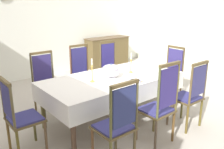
# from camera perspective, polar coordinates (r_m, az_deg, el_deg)

# --- Properties ---
(ground) EXTENTS (7.57, 6.28, 0.04)m
(ground) POSITION_cam_1_polar(r_m,az_deg,el_deg) (4.31, -0.50, -10.35)
(ground) COLOR #B8B1A5
(back_wall) EXTENTS (7.57, 0.08, 3.55)m
(back_wall) POSITION_cam_1_polar(r_m,az_deg,el_deg) (6.62, -18.67, 14.43)
(back_wall) COLOR silver
(back_wall) RESTS_ON ground
(dining_table) EXTENTS (2.28, 1.13, 0.76)m
(dining_table) POSITION_cam_1_polar(r_m,az_deg,el_deg) (3.98, 0.18, -1.62)
(dining_table) COLOR brown
(dining_table) RESTS_ON ground
(tablecloth) EXTENTS (2.30, 1.15, 0.29)m
(tablecloth) POSITION_cam_1_polar(r_m,az_deg,el_deg) (3.97, 0.18, -1.48)
(tablecloth) COLOR white
(tablecloth) RESTS_ON dining_table
(chair_south_a) EXTENTS (0.44, 0.42, 1.11)m
(chair_south_a) POSITION_cam_1_polar(r_m,az_deg,el_deg) (2.90, 1.19, -11.38)
(chair_south_a) COLOR brown
(chair_south_a) RESTS_ON ground
(chair_north_a) EXTENTS (0.44, 0.42, 1.11)m
(chair_north_a) POSITION_cam_1_polar(r_m,az_deg,el_deg) (4.44, -15.29, -1.85)
(chair_north_a) COLOR #4D4228
(chair_north_a) RESTS_ON ground
(chair_south_b) EXTENTS (0.44, 0.42, 1.20)m
(chair_south_b) POSITION_cam_1_polar(r_m,az_deg,el_deg) (3.39, 11.32, -6.83)
(chair_south_b) COLOR brown
(chair_south_b) RESTS_ON ground
(chair_north_b) EXTENTS (0.44, 0.42, 1.15)m
(chair_north_b) POSITION_cam_1_polar(r_m,az_deg,el_deg) (4.78, -6.88, 0.14)
(chair_north_b) COLOR brown
(chair_north_b) RESTS_ON ground
(chair_south_c) EXTENTS (0.44, 0.42, 1.10)m
(chair_south_c) POSITION_cam_1_polar(r_m,az_deg,el_deg) (3.96, 17.92, -4.39)
(chair_south_c) COLOR brown
(chair_south_c) RESTS_ON ground
(chair_north_c) EXTENTS (0.44, 0.42, 1.16)m
(chair_north_c) POSITION_cam_1_polar(r_m,az_deg,el_deg) (5.19, -0.17, 1.60)
(chair_north_c) COLOR #4E4D28
(chair_north_c) RESTS_ON ground
(chair_head_west) EXTENTS (0.42, 0.44, 1.06)m
(chair_head_west) POSITION_cam_1_polar(r_m,az_deg,el_deg) (3.34, -21.01, -8.99)
(chair_head_west) COLOR brown
(chair_head_west) RESTS_ON ground
(chair_head_east) EXTENTS (0.42, 0.44, 1.09)m
(chair_head_east) POSITION_cam_1_polar(r_m,az_deg,el_deg) (5.10, 13.71, 0.55)
(chair_head_east) COLOR brown
(chair_head_east) RESTS_ON ground
(soup_tureen) EXTENTS (0.29, 0.29, 0.23)m
(soup_tureen) POSITION_cam_1_polar(r_m,az_deg,el_deg) (3.90, -0.21, 0.91)
(soup_tureen) COLOR white
(soup_tureen) RESTS_ON tablecloth
(candlestick_west) EXTENTS (0.07, 0.07, 0.37)m
(candlestick_west) POSITION_cam_1_polar(r_m,az_deg,el_deg) (3.67, -4.74, 0.46)
(candlestick_west) COLOR gold
(candlestick_west) RESTS_ON tablecloth
(candlestick_east) EXTENTS (0.07, 0.07, 0.34)m
(candlestick_east) POSITION_cam_1_polar(r_m,az_deg,el_deg) (4.18, 4.52, 2.27)
(candlestick_east) COLOR gold
(candlestick_east) RESTS_ON tablecloth
(bowl_near_left) EXTENTS (0.15, 0.15, 0.03)m
(bowl_near_left) POSITION_cam_1_polar(r_m,az_deg,el_deg) (4.39, -1.18, 1.45)
(bowl_near_left) COLOR white
(bowl_near_left) RESTS_ON tablecloth
(bowl_near_right) EXTENTS (0.18, 0.18, 0.04)m
(bowl_near_right) POSITION_cam_1_polar(r_m,az_deg,el_deg) (3.69, 5.51, -1.56)
(bowl_near_right) COLOR white
(bowl_near_right) RESTS_ON tablecloth
(spoon_primary) EXTENTS (0.06, 0.17, 0.01)m
(spoon_primary) POSITION_cam_1_polar(r_m,az_deg,el_deg) (4.48, -0.39, 1.55)
(spoon_primary) COLOR gold
(spoon_primary) RESTS_ON tablecloth
(spoon_secondary) EXTENTS (0.04, 0.18, 0.01)m
(spoon_secondary) POSITION_cam_1_polar(r_m,az_deg,el_deg) (3.80, 6.57, -1.33)
(spoon_secondary) COLOR gold
(spoon_secondary) RESTS_ON tablecloth
(sideboard) EXTENTS (1.44, 0.48, 0.90)m
(sideboard) POSITION_cam_1_polar(r_m,az_deg,el_deg) (7.60, -1.12, 5.40)
(sideboard) COLOR brown
(sideboard) RESTS_ON ground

